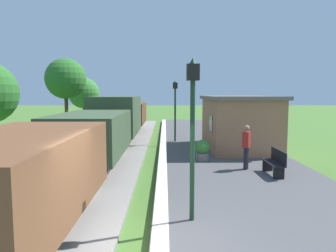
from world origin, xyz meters
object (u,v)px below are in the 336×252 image
object	(u,v)px
lamp_post_far	(175,99)
freight_train	(108,127)
person_waiting	(246,145)
lamp_post_near	(193,110)
bench_near_hut	(275,162)
bench_down_platform	(224,130)
tree_field_distant	(84,93)
station_hut	(238,122)
potted_planter	(202,150)
tree_field_left	(66,79)

from	to	relation	value
lamp_post_far	freight_train	bearing A→B (deg)	-137.29
freight_train	person_waiting	bearing A→B (deg)	-34.19
freight_train	lamp_post_near	distance (m)	9.84
bench_near_hut	bench_down_platform	size ratio (longest dim) A/B	1.00
lamp_post_near	tree_field_distant	xyz separation A→B (m)	(-8.16, 23.06, 0.38)
tree_field_distant	station_hut	bearing A→B (deg)	-49.13
freight_train	bench_near_hut	distance (m)	8.49
person_waiting	potted_planter	distance (m)	2.26
lamp_post_near	freight_train	bearing A→B (deg)	111.17
station_hut	lamp_post_near	size ratio (longest dim) A/B	1.57
potted_planter	lamp_post_near	distance (m)	7.03
freight_train	bench_near_hut	size ratio (longest dim) A/B	17.33
potted_planter	bench_near_hut	bearing A→B (deg)	-47.20
station_hut	tree_field_distant	world-z (taller)	tree_field_distant
freight_train	lamp_post_near	size ratio (longest dim) A/B	7.03
freight_train	lamp_post_near	xyz separation A→B (m)	(3.52, -9.09, 1.32)
station_hut	potted_planter	distance (m)	4.03
lamp_post_near	lamp_post_far	bearing A→B (deg)	90.00
bench_down_platform	lamp_post_far	size ratio (longest dim) A/B	0.41
tree_field_left	tree_field_distant	xyz separation A→B (m)	(0.05, 5.28, -1.08)
bench_near_hut	lamp_post_far	bearing A→B (deg)	112.08
lamp_post_near	lamp_post_far	size ratio (longest dim) A/B	1.00
lamp_post_far	lamp_post_near	bearing A→B (deg)	-90.00
tree_field_left	lamp_post_far	bearing A→B (deg)	-33.54
bench_near_hut	bench_down_platform	xyz separation A→B (m)	(0.00, 10.20, 0.00)
lamp_post_near	lamp_post_far	world-z (taller)	same
person_waiting	lamp_post_near	distance (m)	5.82
station_hut	potted_planter	size ratio (longest dim) A/B	6.33
potted_planter	tree_field_left	world-z (taller)	tree_field_left
freight_train	lamp_post_far	bearing A→B (deg)	42.71
person_waiting	bench_down_platform	bearing A→B (deg)	-66.43
bench_near_hut	lamp_post_near	world-z (taller)	lamp_post_near
bench_down_platform	tree_field_distant	xyz separation A→B (m)	(-11.49, 8.73, 2.46)
freight_train	lamp_post_near	bearing A→B (deg)	-68.83
lamp_post_near	tree_field_distant	size ratio (longest dim) A/B	0.80
freight_train	lamp_post_far	size ratio (longest dim) A/B	7.03
potted_planter	tree_field_distant	xyz separation A→B (m)	(-9.17, 16.43, 2.46)
freight_train	tree_field_distant	world-z (taller)	tree_field_distant
potted_planter	lamp_post_far	distance (m)	6.15
bench_near_hut	tree_field_left	size ratio (longest dim) A/B	0.26
tree_field_left	person_waiting	bearing A→B (deg)	-50.04
bench_near_hut	lamp_post_near	xyz separation A→B (m)	(-3.33, -4.13, 2.08)
station_hut	lamp_post_far	size ratio (longest dim) A/B	1.57
station_hut	lamp_post_far	xyz separation A→B (m)	(-3.28, 2.50, 1.15)
bench_down_platform	potted_planter	world-z (taller)	potted_planter
tree_field_left	bench_down_platform	bearing A→B (deg)	-16.64
bench_near_hut	lamp_post_near	size ratio (longest dim) A/B	0.41
person_waiting	lamp_post_far	world-z (taller)	lamp_post_far
tree_field_left	tree_field_distant	distance (m)	5.39
person_waiting	lamp_post_near	xyz separation A→B (m)	(-2.50, -5.00, 1.62)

